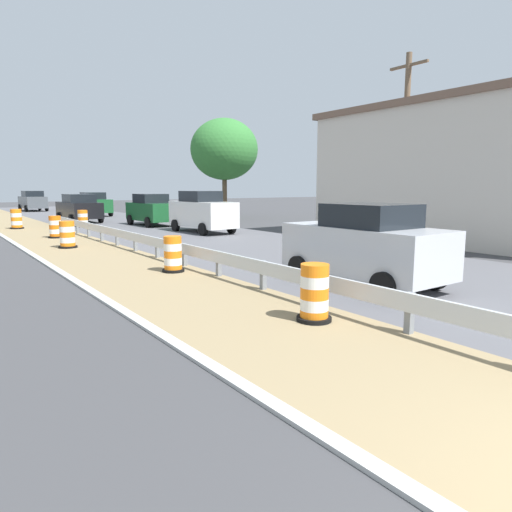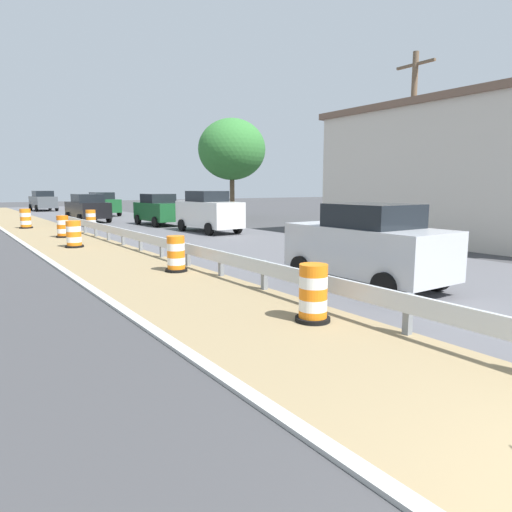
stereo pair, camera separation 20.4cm
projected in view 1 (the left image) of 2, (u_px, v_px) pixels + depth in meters
The scene contains 16 objects.
guardrail_median at pixel (466, 318), 6.64m from camera, with size 0.18×52.50×0.71m.
traffic_barrel_nearest at pixel (314, 295), 8.20m from camera, with size 0.64×0.64×1.05m.
traffic_barrel_close at pixel (173, 256), 12.96m from camera, with size 0.63×0.63×1.03m.
traffic_barrel_mid at pixel (67, 236), 18.05m from camera, with size 0.72×0.72×1.07m.
traffic_barrel_far at pixel (55, 228), 21.58m from camera, with size 0.67×0.67×1.05m.
traffic_barrel_farther at pixel (83, 219), 27.37m from camera, with size 0.72×0.72×1.02m.
traffic_barrel_farthest at pixel (16, 220), 26.22m from camera, with size 0.73×0.73×1.14m.
car_lead_near_lane at pixel (33, 201), 45.33m from camera, with size 2.20×4.40×2.01m.
car_trailing_near_lane at pixel (152, 210), 28.50m from camera, with size 2.12×4.14×1.97m.
car_lead_far_lane at pixel (365, 245), 11.15m from camera, with size 2.07×4.16×2.02m.
car_mid_far_lane at pixel (202, 212), 24.12m from camera, with size 2.02×4.48×2.20m.
car_trailing_far_lane at pixel (79, 208), 31.13m from camera, with size 2.21×4.65×1.92m.
car_distant_a at pixel (94, 204), 37.82m from camera, with size 2.05×4.23×1.95m.
roadside_shop_near at pixel (473, 173), 19.96m from camera, with size 6.92×13.42×6.03m.
utility_pole_near at pixel (405, 147), 19.13m from camera, with size 0.24×1.80×7.86m.
tree_roadside at pixel (224, 149), 34.40m from camera, with size 5.11×5.11×7.53m.
Camera 1 is at (-4.23, -0.20, 2.42)m, focal length 31.82 mm.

